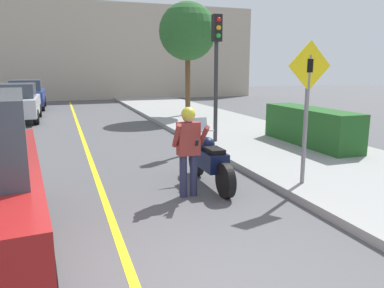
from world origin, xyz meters
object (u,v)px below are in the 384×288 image
object	(u,v)px
person_biker	(189,143)
street_tree	(188,32)
traffic_light	(217,55)
parked_car_silver	(16,102)
crossing_sign	(307,100)
motorcycle	(209,161)
parked_car_blue	(27,94)

from	to	relation	value
person_biker	street_tree	distance (m)	11.62
person_biker	traffic_light	bearing A→B (deg)	60.90
street_tree	parked_car_silver	xyz separation A→B (m)	(-7.58, 1.26, -3.12)
traffic_light	parked_car_silver	bearing A→B (deg)	128.45
traffic_light	crossing_sign	bearing A→B (deg)	-90.64
person_biker	parked_car_silver	world-z (taller)	parked_car_silver
motorcycle	crossing_sign	world-z (taller)	crossing_sign
person_biker	crossing_sign	bearing A→B (deg)	-10.53
crossing_sign	parked_car_silver	xyz separation A→B (m)	(-6.18, 12.31, -0.91)
traffic_light	parked_car_blue	size ratio (longest dim) A/B	0.88
crossing_sign	parked_car_blue	size ratio (longest dim) A/B	0.64
crossing_sign	parked_car_silver	size ratio (longest dim) A/B	0.64
motorcycle	street_tree	bearing A→B (deg)	73.58
crossing_sign	traffic_light	bearing A→B (deg)	89.36
parked_car_silver	crossing_sign	bearing A→B (deg)	-63.33
motorcycle	traffic_light	distance (m)	4.51
traffic_light	parked_car_silver	size ratio (longest dim) A/B	0.88
person_biker	parked_car_blue	world-z (taller)	parked_car_blue
person_biker	parked_car_blue	bearing A→B (deg)	102.81
motorcycle	parked_car_blue	world-z (taller)	parked_car_blue
motorcycle	street_tree	world-z (taller)	street_tree
crossing_sign	traffic_light	world-z (taller)	traffic_light
street_tree	parked_car_silver	bearing A→B (deg)	170.58
motorcycle	crossing_sign	size ratio (longest dim) A/B	0.82
motorcycle	parked_car_silver	bearing A→B (deg)	111.90
traffic_light	street_tree	bearing A→B (deg)	78.43
motorcycle	parked_car_blue	bearing A→B (deg)	105.14
street_tree	parked_car_blue	bearing A→B (deg)	138.88
traffic_light	street_tree	distance (m)	6.84
street_tree	traffic_light	bearing A→B (deg)	-101.57
person_biker	crossing_sign	distance (m)	2.37
street_tree	parked_car_blue	distance (m)	10.45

